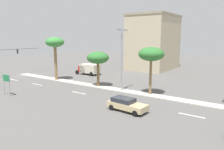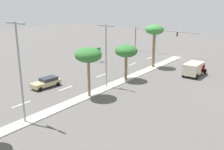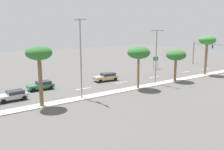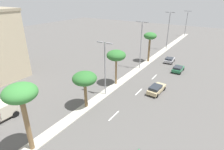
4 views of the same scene
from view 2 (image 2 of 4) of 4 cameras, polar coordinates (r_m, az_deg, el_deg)
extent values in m
plane|color=#565451|center=(34.78, -9.90, -6.43)|extent=(160.00, 160.00, 0.00)
cube|color=silver|center=(61.50, 8.24, 3.72)|extent=(0.20, 2.80, 0.01)
cube|color=silver|center=(55.11, 4.42, 2.36)|extent=(0.20, 2.80, 0.01)
cube|color=silver|center=(47.11, -2.25, -0.05)|extent=(0.20, 2.80, 0.01)
cube|color=silver|center=(41.09, -9.85, -2.79)|extent=(0.20, 2.80, 0.01)
cube|color=silver|center=(36.52, -18.90, -5.97)|extent=(0.20, 2.80, 0.01)
cylinder|color=slate|center=(68.38, 5.04, 7.69)|extent=(0.24, 0.24, 6.08)
cylinder|color=gold|center=(68.85, 4.98, 5.40)|extent=(0.53, 0.53, 0.50)
cylinder|color=slate|center=(64.05, 11.55, 9.26)|extent=(16.74, 0.16, 0.16)
cube|color=black|center=(65.35, 9.30, 9.03)|extent=(0.20, 0.32, 0.90)
sphere|color=red|center=(65.41, 9.36, 9.30)|extent=(0.18, 0.18, 0.18)
cube|color=black|center=(62.98, 13.84, 8.50)|extent=(0.20, 0.32, 0.90)
sphere|color=red|center=(63.05, 13.90, 8.78)|extent=(0.18, 0.18, 0.18)
cylinder|color=gray|center=(57.20, -2.53, 4.47)|extent=(0.10, 0.10, 3.03)
cylinder|color=gray|center=(56.09, -3.49, 4.21)|extent=(0.10, 0.10, 3.03)
cube|color=#19723F|center=(56.44, -3.02, 5.37)|extent=(0.08, 1.64, 0.96)
cylinder|color=olive|center=(52.35, 8.94, 5.31)|extent=(0.55, 0.55, 6.64)
ellipsoid|color=#387F38|center=(51.75, 9.14, 9.58)|extent=(3.50, 3.50, 1.92)
cylinder|color=brown|center=(43.90, 3.01, 1.69)|extent=(0.46, 0.46, 4.17)
ellipsoid|color=#2D6B2D|center=(43.29, 3.07, 5.19)|extent=(3.70, 3.70, 2.03)
cylinder|color=olive|center=(36.38, -4.98, -0.66)|extent=(0.37, 0.37, 5.18)
ellipsoid|color=#2D6B2D|center=(35.56, -5.11, 4.31)|extent=(3.64, 3.64, 2.00)
cylinder|color=gray|center=(39.63, -1.28, 3.97)|extent=(0.20, 0.20, 9.40)
cube|color=gray|center=(38.35, -0.25, 10.45)|extent=(1.10, 0.24, 0.16)
cube|color=gray|center=(39.46, -2.37, 10.60)|extent=(1.10, 0.24, 0.16)
cylinder|color=gray|center=(29.42, -19.05, 0.13)|extent=(0.20, 0.20, 10.89)
cube|color=gray|center=(27.73, -19.00, 10.38)|extent=(1.10, 0.24, 0.16)
cube|color=gray|center=(29.23, -21.05, 10.45)|extent=(1.10, 0.24, 0.16)
cube|color=tan|center=(41.92, -14.04, -1.73)|extent=(2.14, 4.71, 0.66)
cube|color=#262B33|center=(42.07, -13.46, -0.80)|extent=(1.81, 2.63, 0.50)
cylinder|color=black|center=(40.49, -15.13, -2.95)|extent=(0.26, 0.65, 0.64)
cylinder|color=black|center=(41.88, -16.48, -2.42)|extent=(0.26, 0.65, 0.64)
cylinder|color=black|center=(42.25, -11.55, -1.90)|extent=(0.26, 0.65, 0.64)
cylinder|color=black|center=(43.58, -12.96, -1.42)|extent=(0.26, 0.65, 0.64)
cube|color=#B21E19|center=(49.82, 17.68, 1.46)|extent=(2.39, 2.01, 1.42)
cube|color=beige|center=(48.32, 17.08, 1.37)|extent=(2.39, 4.26, 1.92)
cylinder|color=black|center=(51.55, 16.85, 1.21)|extent=(0.28, 0.90, 0.90)
cylinder|color=black|center=(50.83, 19.36, 0.77)|extent=(0.28, 0.90, 0.90)
cylinder|color=black|center=(47.72, 15.07, 0.15)|extent=(0.28, 0.90, 0.90)
cylinder|color=black|center=(46.94, 17.76, -0.34)|extent=(0.28, 0.90, 0.90)
camera|label=1|loc=(53.27, -39.50, 7.27)|focal=34.66mm
camera|label=3|loc=(6.32, 112.28, -44.41)|focal=38.20mm
camera|label=4|loc=(67.89, 0.15, 19.08)|focal=29.95mm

